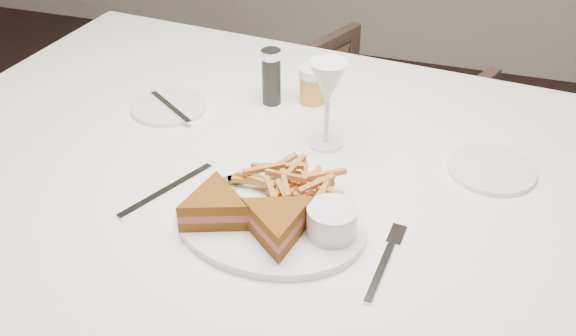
{
  "coord_description": "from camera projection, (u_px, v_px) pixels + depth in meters",
  "views": [
    {
      "loc": [
        0.59,
        -0.53,
        1.43
      ],
      "look_at": [
        0.32,
        0.33,
        0.8
      ],
      "focal_mm": 40.0,
      "sensor_mm": 36.0,
      "label": 1
    }
  ],
  "objects": [
    {
      "name": "chair_far",
      "position": [
        368.0,
        133.0,
        2.13
      ],
      "size": [
        0.76,
        0.74,
        0.6
      ],
      "primitive_type": "imported",
      "rotation": [
        0.0,
        0.0,
        2.72
      ],
      "color": "#4D392F",
      "rests_on": "ground"
    },
    {
      "name": "table_setting",
      "position": [
        287.0,
        174.0,
        1.11
      ],
      "size": [
        0.83,
        0.67,
        0.18
      ],
      "color": "white",
      "rests_on": "table"
    },
    {
      "name": "table",
      "position": [
        295.0,
        316.0,
        1.38
      ],
      "size": [
        1.68,
        1.21,
        0.75
      ],
      "primitive_type": "cube",
      "rotation": [
        0.0,
        0.0,
        -0.1
      ],
      "color": "white",
      "rests_on": "ground"
    }
  ]
}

